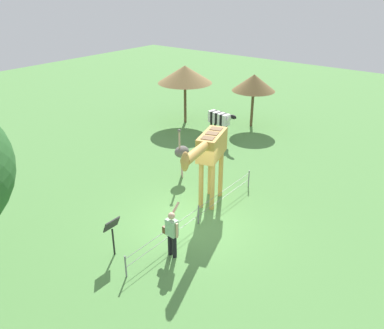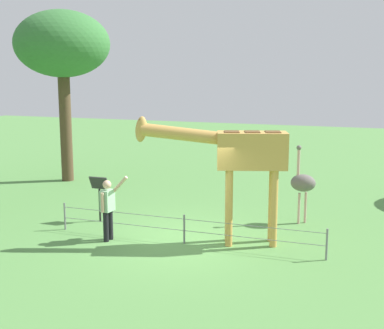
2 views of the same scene
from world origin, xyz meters
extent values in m
plane|color=#568E47|center=(0.00, 0.00, 0.00)|extent=(60.00, 60.00, 0.00)
cylinder|color=gold|center=(-1.11, -0.04, 0.97)|extent=(0.18, 0.18, 1.93)
cylinder|color=gold|center=(-0.98, -0.46, 0.97)|extent=(0.18, 0.18, 1.93)
cylinder|color=gold|center=(-2.16, -0.37, 0.97)|extent=(0.18, 0.18, 1.93)
cylinder|color=gold|center=(-2.03, -0.79, 0.97)|extent=(0.18, 0.18, 1.93)
cube|color=gold|center=(-1.57, -0.41, 2.38)|extent=(1.83, 1.18, 0.90)
cube|color=brown|center=(-1.09, -0.26, 2.84)|extent=(0.48, 0.53, 0.02)
cube|color=brown|center=(-1.57, -0.41, 2.84)|extent=(0.48, 0.53, 0.02)
cube|color=brown|center=(-2.04, -0.56, 2.84)|extent=(0.48, 0.53, 0.02)
cylinder|color=gold|center=(0.01, 0.09, 2.77)|extent=(2.16, 0.96, 0.56)
ellipsoid|color=gold|center=(1.03, 0.41, 2.89)|extent=(0.41, 0.35, 0.67)
cylinder|color=brown|center=(1.03, 0.47, 3.07)|extent=(0.05, 0.05, 0.14)
cylinder|color=brown|center=(1.03, 0.35, 3.07)|extent=(0.05, 0.05, 0.14)
cylinder|color=black|center=(1.92, 0.49, 0.39)|extent=(0.14, 0.14, 0.78)
cylinder|color=black|center=(1.93, 0.69, 0.39)|extent=(0.14, 0.14, 0.78)
cube|color=#93C699|center=(1.93, 0.59, 1.06)|extent=(0.27, 0.38, 0.55)
sphere|color=#D8AD8C|center=(1.93, 0.59, 1.47)|extent=(0.22, 0.22, 0.22)
cylinder|color=#D8AD8C|center=(1.62, 0.45, 1.48)|extent=(0.45, 0.12, 0.45)
cylinder|color=#D8AD8C|center=(1.94, 0.81, 1.05)|extent=(0.08, 0.08, 0.50)
cube|color=brown|center=(1.96, 0.36, 0.88)|extent=(0.14, 0.21, 0.24)
cylinder|color=black|center=(-7.17, -3.42, 0.47)|extent=(0.12, 0.12, 0.95)
cylinder|color=black|center=(-6.87, -3.46, 0.47)|extent=(0.12, 0.12, 0.95)
cylinder|color=black|center=(-7.30, -4.21, 0.47)|extent=(0.12, 0.12, 0.95)
cylinder|color=black|center=(-7.00, -4.25, 0.47)|extent=(0.12, 0.12, 0.95)
cube|color=silver|center=(-7.17, -4.34, 1.25)|extent=(0.46, 0.24, 0.60)
cube|color=black|center=(-7.14, -4.17, 1.25)|extent=(0.46, 0.24, 0.60)
cube|color=silver|center=(-7.11, -4.00, 1.25)|extent=(0.46, 0.24, 0.60)
cube|color=black|center=(-7.09, -3.83, 1.25)|extent=(0.46, 0.24, 0.60)
cube|color=silver|center=(-7.06, -3.67, 1.25)|extent=(0.46, 0.24, 0.60)
cube|color=black|center=(-7.03, -3.50, 1.25)|extent=(0.46, 0.24, 0.60)
cube|color=silver|center=(-7.00, -3.33, 1.25)|extent=(0.46, 0.24, 0.60)
cylinder|color=silver|center=(-6.97, -3.09, 1.40)|extent=(0.27, 0.47, 0.47)
ellipsoid|color=black|center=(-6.93, -2.85, 1.55)|extent=(0.24, 0.42, 0.22)
cylinder|color=#CC9E93|center=(-2.46, -2.58, 0.45)|extent=(0.07, 0.07, 0.90)
cylinder|color=#CC9E93|center=(-2.62, -2.74, 0.45)|extent=(0.07, 0.07, 0.90)
ellipsoid|color=#66605B|center=(-2.54, -2.66, 1.18)|extent=(0.70, 0.56, 0.49)
cylinder|color=#CC9E93|center=(-2.39, -2.66, 1.73)|extent=(0.08, 0.08, 0.80)
sphere|color=#66605B|center=(-2.39, -2.66, 2.18)|extent=(0.14, 0.14, 0.14)
cylinder|color=brown|center=(-8.29, -7.08, 1.21)|extent=(0.16, 0.16, 2.42)
cone|color=olive|center=(-8.29, -7.08, 2.92)|extent=(3.18, 3.18, 1.00)
cylinder|color=brown|center=(-10.15, -3.57, 1.06)|extent=(0.16, 0.16, 2.13)
cone|color=brown|center=(-10.15, -3.57, 2.60)|extent=(2.47, 2.47, 0.94)
cylinder|color=black|center=(3.01, -0.90, 0.47)|extent=(0.06, 0.06, 0.95)
cube|color=#2D2D2D|center=(3.01, -0.90, 1.13)|extent=(0.56, 0.21, 0.38)
cylinder|color=slate|center=(-3.50, 0.16, 0.38)|extent=(0.05, 0.05, 0.75)
cylinder|color=slate|center=(0.00, 0.16, 0.38)|extent=(0.05, 0.05, 0.75)
cylinder|color=slate|center=(3.50, 0.16, 0.38)|extent=(0.05, 0.05, 0.75)
cube|color=slate|center=(0.00, 0.16, 0.64)|extent=(7.00, 0.01, 0.01)
cube|color=slate|center=(0.00, 0.16, 0.34)|extent=(7.00, 0.01, 0.01)
camera|label=1|loc=(9.42, 7.19, 7.91)|focal=36.68mm
camera|label=2|loc=(-4.49, 12.05, 4.31)|focal=49.10mm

